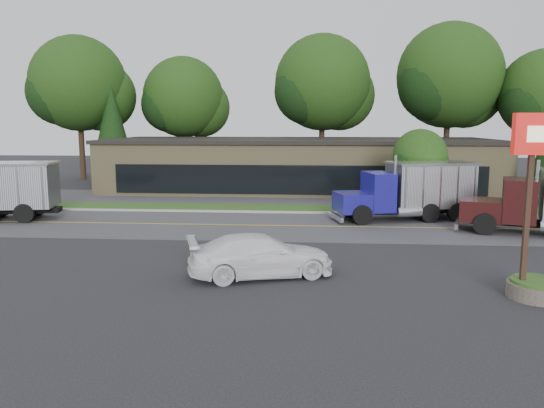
% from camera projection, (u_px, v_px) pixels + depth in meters
% --- Properties ---
extents(ground, '(140.00, 140.00, 0.00)m').
position_uv_depth(ground, '(230.00, 270.00, 20.54)').
color(ground, '#2F2F34').
rests_on(ground, ground).
extents(road, '(60.00, 8.00, 0.02)m').
position_uv_depth(road, '(255.00, 225.00, 29.40)').
color(road, '#4E4E53').
rests_on(road, ground).
extents(center_line, '(60.00, 0.12, 0.01)m').
position_uv_depth(center_line, '(255.00, 225.00, 29.40)').
color(center_line, gold).
rests_on(center_line, ground).
extents(curb, '(60.00, 0.30, 0.12)m').
position_uv_depth(curb, '(262.00, 213.00, 33.54)').
color(curb, '#9E9E99').
rests_on(curb, ground).
extents(grass_verge, '(60.00, 3.40, 0.03)m').
position_uv_depth(grass_verge, '(265.00, 208.00, 35.32)').
color(grass_verge, '#26511B').
rests_on(grass_verge, ground).
extents(far_parking, '(60.00, 7.00, 0.02)m').
position_uv_depth(far_parking, '(271.00, 198.00, 40.24)').
color(far_parking, '#4E4E53').
rests_on(far_parking, ground).
extents(strip_mall, '(32.00, 12.00, 4.00)m').
position_uv_depth(strip_mall, '(300.00, 165.00, 45.70)').
color(strip_mall, '#93835A').
rests_on(strip_mall, ground).
extents(bilo_sign, '(2.20, 1.90, 5.95)m').
position_uv_depth(bilo_sign, '(542.00, 237.00, 16.96)').
color(bilo_sign, '#6B6054').
rests_on(bilo_sign, ground).
extents(tree_far_a, '(9.90, 9.32, 14.13)m').
position_uv_depth(tree_far_a, '(81.00, 88.00, 52.34)').
color(tree_far_a, '#382619').
rests_on(tree_far_a, ground).
extents(tree_far_b, '(8.59, 8.09, 12.26)m').
position_uv_depth(tree_far_b, '(185.00, 101.00, 53.71)').
color(tree_far_b, '#382619').
rests_on(tree_far_b, ground).
extents(tree_far_c, '(10.01, 9.42, 14.28)m').
position_uv_depth(tree_far_c, '(324.00, 87.00, 52.46)').
color(tree_far_c, '#382619').
rests_on(tree_far_c, ground).
extents(tree_far_d, '(10.55, 9.93, 15.04)m').
position_uv_depth(tree_far_d, '(451.00, 81.00, 50.49)').
color(tree_far_d, '#382619').
rests_on(tree_far_d, ground).
extents(evergreen_left, '(4.23, 4.23, 9.62)m').
position_uv_depth(evergreen_left, '(112.00, 127.00, 50.52)').
color(evergreen_left, '#382619').
rests_on(evergreen_left, ground).
extents(tree_verge, '(3.69, 3.48, 5.27)m').
position_uv_depth(tree_verge, '(420.00, 159.00, 34.08)').
color(tree_verge, '#382619').
rests_on(tree_verge, ground).
extents(dump_truck_blue, '(8.37, 4.39, 3.36)m').
position_uv_depth(dump_truck_blue, '(412.00, 189.00, 30.96)').
color(dump_truck_blue, black).
rests_on(dump_truck_blue, ground).
extents(rally_car, '(5.80, 3.71, 1.56)m').
position_uv_depth(rally_car, '(261.00, 255.00, 19.62)').
color(rally_car, white).
rests_on(rally_car, ground).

